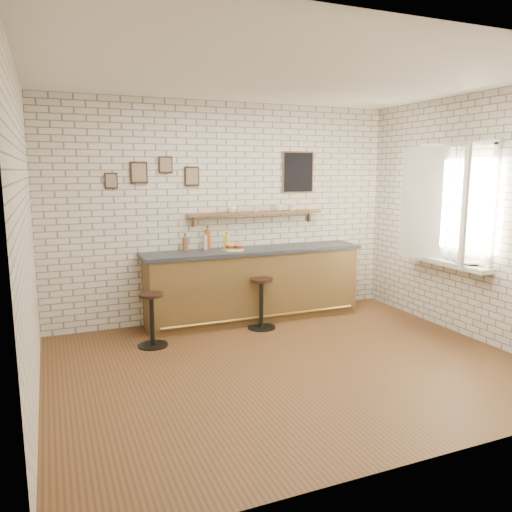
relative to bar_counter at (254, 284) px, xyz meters
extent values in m
plane|color=brown|center=(-0.29, -1.70, -0.51)|extent=(5.00, 5.00, 0.00)
cube|color=brown|center=(0.00, 0.00, -0.03)|extent=(3.00, 0.58, 0.96)
cube|color=#2D333A|center=(0.00, 0.00, 0.48)|extent=(3.10, 0.62, 0.05)
cylinder|color=olive|center=(0.00, -0.32, -0.39)|extent=(2.79, 0.04, 0.04)
cylinder|color=white|center=(-0.30, -0.01, 0.51)|extent=(0.28, 0.28, 0.01)
cylinder|color=gold|center=(-0.24, 0.01, 0.52)|extent=(0.05, 0.05, 0.00)
cylinder|color=gold|center=(-0.27, -0.02, 0.52)|extent=(0.05, 0.05, 0.00)
cylinder|color=gold|center=(-0.40, 0.06, 0.52)|extent=(0.06, 0.06, 0.00)
cylinder|color=gold|center=(-0.26, 0.03, 0.52)|extent=(0.06, 0.06, 0.00)
cylinder|color=gold|center=(-0.41, -0.06, 0.52)|extent=(0.06, 0.06, 0.00)
cylinder|color=gold|center=(-0.25, 0.00, 0.52)|extent=(0.04, 0.04, 0.00)
cylinder|color=gold|center=(-0.31, -0.05, 0.52)|extent=(0.05, 0.05, 0.00)
cylinder|color=gold|center=(-0.41, -0.07, 0.52)|extent=(0.04, 0.04, 0.00)
cylinder|color=gold|center=(-0.46, 0.01, 0.52)|extent=(0.05, 0.05, 0.00)
cylinder|color=gold|center=(-0.25, -0.05, 0.52)|extent=(0.06, 0.06, 0.00)
cylinder|color=gold|center=(-0.39, 0.01, 0.52)|extent=(0.04, 0.04, 0.00)
cylinder|color=gold|center=(-0.27, -0.03, 0.52)|extent=(0.05, 0.05, 0.00)
cylinder|color=gold|center=(-0.25, 0.00, 0.52)|extent=(0.05, 0.05, 0.00)
cylinder|color=gold|center=(-0.28, -0.01, 0.52)|extent=(0.05, 0.05, 0.00)
cylinder|color=brown|center=(-0.92, 0.19, 0.60)|extent=(0.07, 0.07, 0.18)
cylinder|color=brown|center=(-0.92, 0.19, 0.71)|extent=(0.03, 0.03, 0.04)
cylinder|color=black|center=(-0.92, 0.19, 0.73)|extent=(0.03, 0.03, 0.01)
cylinder|color=silver|center=(-0.63, 0.19, 0.61)|extent=(0.07, 0.07, 0.21)
cylinder|color=silver|center=(-0.63, 0.19, 0.73)|extent=(0.02, 0.02, 0.05)
cylinder|color=black|center=(-0.63, 0.19, 0.76)|extent=(0.03, 0.03, 0.01)
cylinder|color=#9C4119|center=(-0.60, 0.19, 0.63)|extent=(0.08, 0.08, 0.25)
cylinder|color=#9C4119|center=(-0.60, 0.19, 0.78)|extent=(0.03, 0.03, 0.06)
cylinder|color=black|center=(-0.60, 0.19, 0.82)|extent=(0.03, 0.03, 0.01)
cylinder|color=yellow|center=(-0.33, 0.19, 0.59)|extent=(0.07, 0.07, 0.17)
cylinder|color=yellow|center=(-0.33, 0.19, 0.69)|extent=(0.03, 0.03, 0.03)
cylinder|color=maroon|center=(-0.33, 0.19, 0.72)|extent=(0.04, 0.04, 0.01)
cylinder|color=black|center=(-1.54, -0.54, -0.50)|extent=(0.36, 0.36, 0.02)
cylinder|color=black|center=(-1.54, -0.54, -0.19)|extent=(0.05, 0.05, 0.59)
cylinder|color=black|center=(-1.54, -0.54, 0.12)|extent=(0.36, 0.36, 0.04)
cylinder|color=black|center=(-0.06, -0.40, -0.50)|extent=(0.38, 0.38, 0.02)
cylinder|color=black|center=(-0.06, -0.40, -0.18)|extent=(0.06, 0.06, 0.62)
cylinder|color=black|center=(-0.06, -0.40, 0.15)|extent=(0.37, 0.37, 0.04)
cube|color=brown|center=(0.11, 0.20, 0.97)|extent=(2.00, 0.18, 0.04)
cube|color=brown|center=(-0.79, 0.27, 0.89)|extent=(0.03, 0.04, 0.16)
cube|color=brown|center=(1.01, 0.27, 0.89)|extent=(0.03, 0.04, 0.16)
imported|color=white|center=(-0.25, 0.20, 1.04)|extent=(0.13, 0.13, 0.09)
imported|color=white|center=(0.12, 0.20, 1.04)|extent=(0.12, 0.12, 0.08)
imported|color=white|center=(0.47, 0.20, 1.04)|extent=(0.14, 0.14, 0.10)
imported|color=white|center=(0.69, 0.20, 1.04)|extent=(0.15, 0.15, 0.10)
cube|color=black|center=(-1.49, 0.28, 1.54)|extent=(0.22, 0.02, 0.28)
cube|color=black|center=(-1.14, 0.28, 1.64)|extent=(0.18, 0.02, 0.22)
cube|color=black|center=(-0.79, 0.28, 1.49)|extent=(0.20, 0.02, 0.26)
cube|color=black|center=(-1.84, 0.28, 1.44)|extent=(0.16, 0.02, 0.20)
cube|color=black|center=(0.81, 0.28, 1.54)|extent=(0.46, 0.02, 0.56)
cube|color=white|center=(2.11, -1.40, 0.39)|extent=(0.20, 1.35, 0.06)
cube|color=white|center=(2.18, -1.40, 1.89)|extent=(0.05, 1.30, 0.06)
cube|color=white|center=(2.18, -1.40, 0.39)|extent=(0.05, 1.30, 0.06)
cube|color=white|center=(2.18, -2.00, 1.14)|extent=(0.05, 0.06, 1.50)
cube|color=white|center=(2.18, -0.80, 1.14)|extent=(0.05, 0.06, 1.50)
cube|color=white|center=(2.03, -1.70, 1.14)|extent=(0.40, 0.46, 1.46)
cube|color=white|center=(2.03, -1.10, 1.14)|extent=(0.40, 0.46, 1.46)
imported|color=tan|center=(2.09, -1.69, 0.43)|extent=(0.23, 0.25, 0.02)
imported|color=tan|center=(2.09, -1.68, 0.45)|extent=(0.26, 0.29, 0.02)
camera|label=1|loc=(-2.60, -6.29, 1.57)|focal=35.00mm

